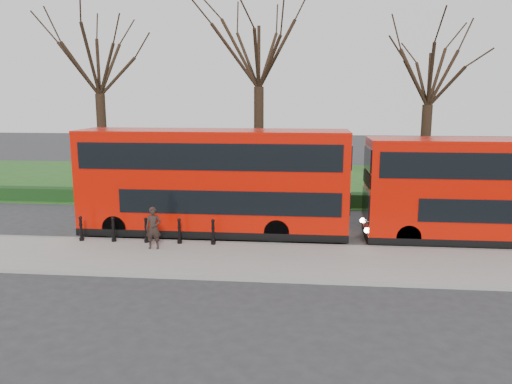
# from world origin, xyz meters

# --- Properties ---
(ground) EXTENTS (120.00, 120.00, 0.00)m
(ground) POSITION_xyz_m (0.00, 0.00, 0.00)
(ground) COLOR #28282B
(ground) RESTS_ON ground
(pavement) EXTENTS (60.00, 4.00, 0.15)m
(pavement) POSITION_xyz_m (0.00, -3.00, 0.07)
(pavement) COLOR gray
(pavement) RESTS_ON ground
(kerb) EXTENTS (60.00, 0.25, 0.16)m
(kerb) POSITION_xyz_m (0.00, -1.00, 0.07)
(kerb) COLOR slate
(kerb) RESTS_ON ground
(grass_verge) EXTENTS (60.00, 18.00, 0.06)m
(grass_verge) POSITION_xyz_m (0.00, 15.00, 0.03)
(grass_verge) COLOR #1D4A18
(grass_verge) RESTS_ON ground
(hedge) EXTENTS (60.00, 0.90, 0.80)m
(hedge) POSITION_xyz_m (0.00, 6.80, 0.40)
(hedge) COLOR black
(hedge) RESTS_ON ground
(yellow_line_outer) EXTENTS (60.00, 0.10, 0.01)m
(yellow_line_outer) POSITION_xyz_m (0.00, -0.70, 0.01)
(yellow_line_outer) COLOR yellow
(yellow_line_outer) RESTS_ON ground
(yellow_line_inner) EXTENTS (60.00, 0.10, 0.01)m
(yellow_line_inner) POSITION_xyz_m (0.00, -0.50, 0.01)
(yellow_line_inner) COLOR yellow
(yellow_line_inner) RESTS_ON ground
(tree_left) EXTENTS (7.26, 7.26, 11.35)m
(tree_left) POSITION_xyz_m (-8.00, 10.00, 8.25)
(tree_left) COLOR black
(tree_left) RESTS_ON ground
(tree_mid) EXTENTS (7.75, 7.75, 12.11)m
(tree_mid) POSITION_xyz_m (2.00, 10.00, 8.81)
(tree_mid) COLOR black
(tree_mid) RESTS_ON ground
(tree_right) EXTENTS (6.52, 6.52, 10.19)m
(tree_right) POSITION_xyz_m (12.00, 10.00, 7.40)
(tree_right) COLOR black
(tree_right) RESTS_ON ground
(bollard_row) EXTENTS (5.74, 0.15, 1.00)m
(bollard_row) POSITION_xyz_m (-1.59, -1.35, 0.65)
(bollard_row) COLOR black
(bollard_row) RESTS_ON pavement
(bus_lead) EXTENTS (11.70, 2.69, 4.66)m
(bus_lead) POSITION_xyz_m (0.88, 0.63, 2.35)
(bus_lead) COLOR #B40D02
(bus_lead) RESTS_ON ground
(bus_rear) EXTENTS (10.99, 2.52, 4.37)m
(bus_rear) POSITION_xyz_m (12.96, 0.45, 2.20)
(bus_rear) COLOR #B40D02
(bus_rear) RESTS_ON ground
(pedestrian) EXTENTS (0.65, 0.47, 1.68)m
(pedestrian) POSITION_xyz_m (-1.03, -2.16, 0.99)
(pedestrian) COLOR black
(pedestrian) RESTS_ON pavement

